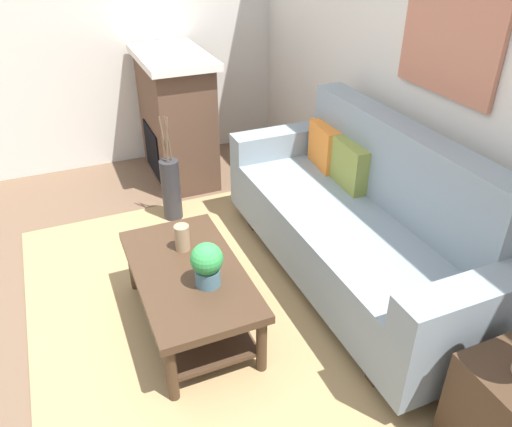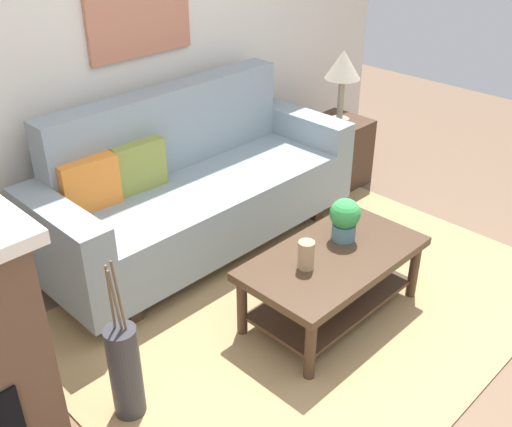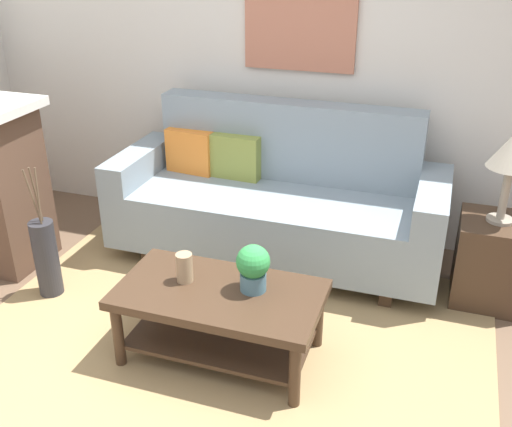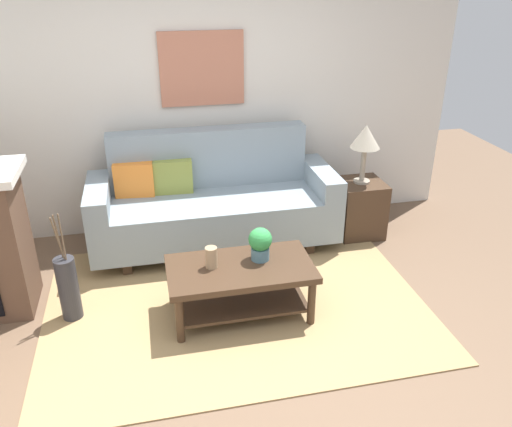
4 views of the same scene
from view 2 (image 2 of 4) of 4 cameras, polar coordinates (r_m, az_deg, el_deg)
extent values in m
plane|color=brown|center=(3.52, 11.58, -12.11)|extent=(9.12, 9.12, 0.00)
cube|color=silver|center=(4.21, -11.25, 15.98)|extent=(5.12, 0.10, 2.70)
cube|color=#A38456|center=(3.73, 5.22, -8.61)|extent=(2.97, 2.16, 0.01)
cube|color=gray|center=(4.13, -5.15, 0.74)|extent=(1.88, 0.84, 0.40)
cube|color=gray|center=(4.15, -8.36, 8.04)|extent=(1.88, 0.20, 0.56)
cube|color=gray|center=(3.60, -17.81, -3.62)|extent=(0.20, 0.84, 0.60)
cube|color=gray|center=(4.75, 4.36, 6.14)|extent=(0.20, 0.84, 0.60)
cube|color=#422D1E|center=(3.88, -14.44, -6.95)|extent=(0.08, 0.74, 0.12)
cube|color=#422D1E|center=(4.77, 2.62, 1.49)|extent=(0.08, 0.74, 0.12)
cube|color=orange|center=(3.75, -15.57, 2.74)|extent=(0.37, 0.16, 0.32)
cube|color=olive|center=(3.92, -11.16, 4.47)|extent=(0.37, 0.14, 0.32)
cube|color=#422D1E|center=(3.45, 7.42, -4.22)|extent=(1.10, 0.60, 0.05)
cube|color=#422D1E|center=(3.61, 7.12, -7.97)|extent=(0.98, 0.50, 0.02)
cylinder|color=#422D1E|center=(3.15, 5.18, -12.85)|extent=(0.06, 0.06, 0.38)
cylinder|color=#422D1E|center=(3.81, 14.76, -5.34)|extent=(0.06, 0.06, 0.38)
cylinder|color=#422D1E|center=(3.41, -1.34, -8.88)|extent=(0.06, 0.06, 0.38)
cylinder|color=#422D1E|center=(4.02, 8.74, -2.56)|extent=(0.06, 0.06, 0.38)
cylinder|color=tan|center=(3.26, 4.79, -3.94)|extent=(0.09, 0.09, 0.16)
cylinder|color=slate|center=(3.55, 8.33, -1.71)|extent=(0.14, 0.14, 0.10)
sphere|color=green|center=(3.49, 8.47, 0.00)|extent=(0.18, 0.18, 0.18)
cube|color=#422D1E|center=(5.06, 7.70, 5.78)|extent=(0.44, 0.44, 0.56)
cylinder|color=gray|center=(4.95, 7.92, 8.85)|extent=(0.16, 0.16, 0.02)
cylinder|color=gray|center=(4.90, 8.06, 10.65)|extent=(0.05, 0.05, 0.35)
cone|color=#B2A893|center=(4.81, 8.30, 13.85)|extent=(0.28, 0.28, 0.22)
cylinder|color=#2D2D33|center=(2.99, -12.30, -14.56)|extent=(0.15, 0.15, 0.52)
cylinder|color=brown|center=(2.71, -12.95, -7.66)|extent=(0.02, 0.05, 0.36)
cylinder|color=brown|center=(2.71, -13.68, -7.76)|extent=(0.03, 0.04, 0.36)
cylinder|color=brown|center=(2.69, -13.26, -8.08)|extent=(0.05, 0.04, 0.36)
cube|color=#B77056|center=(4.10, -11.12, 19.12)|extent=(0.79, 0.03, 0.68)
camera|label=1|loc=(4.75, 34.27, 24.04)|focal=35.45mm
camera|label=3|loc=(3.45, 60.30, 13.15)|focal=41.69mm
camera|label=4|loc=(2.38, 90.77, 4.13)|focal=36.78mm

